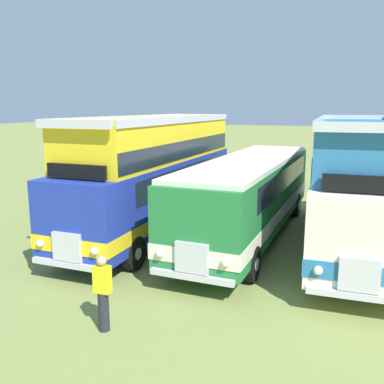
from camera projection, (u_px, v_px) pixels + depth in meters
The scene contains 5 objects.
bus_first_in_row at pixel (157, 172), 16.38m from camera, with size 2.76×11.16×4.52m.
bus_second_in_row at pixel (250, 191), 15.72m from camera, with size 2.97×11.56×2.99m.
bus_third_in_row at pixel (355, 182), 14.16m from camera, with size 2.81×10.36×4.52m.
marshal_person at pixel (103, 293), 9.15m from camera, with size 0.36×0.24×1.73m.
rope_fence_line at pixel (384, 181), 24.30m from camera, with size 24.14×0.08×1.05m.
Camera 1 is at (-2.13, -14.87, 4.85)m, focal length 39.40 mm.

